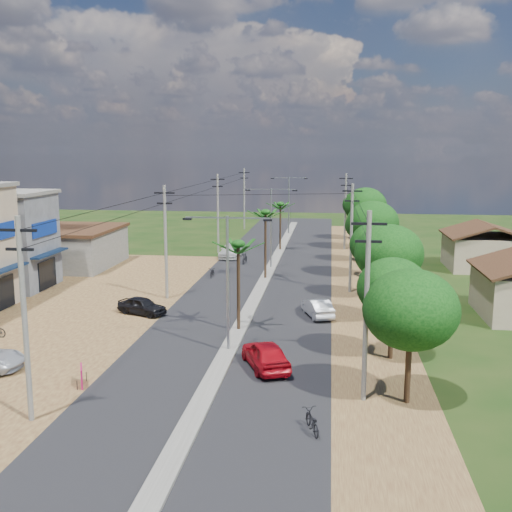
{
  "coord_description": "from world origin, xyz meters",
  "views": [
    {
      "loc": [
        5.77,
        -33.06,
        11.66
      ],
      "look_at": [
        -0.29,
        15.4,
        3.0
      ],
      "focal_mm": 42.0,
      "sensor_mm": 36.0,
      "label": 1
    }
  ],
  "objects_px": {
    "car_red_near": "(265,355)",
    "roadside_sign": "(82,376)",
    "car_white_far": "(231,251)",
    "car_parked_dark": "(142,306)",
    "car_silver_mid": "(317,308)",
    "moto_rider_east": "(312,422)"
  },
  "relations": [
    {
      "from": "car_red_near",
      "to": "roadside_sign",
      "type": "distance_m",
      "value": 9.56
    },
    {
      "from": "car_white_far",
      "to": "car_parked_dark",
      "type": "height_order",
      "value": "car_white_far"
    },
    {
      "from": "car_white_far",
      "to": "car_parked_dark",
      "type": "xyz_separation_m",
      "value": [
        -2.5,
        -23.7,
        -0.09
      ]
    },
    {
      "from": "car_parked_dark",
      "to": "car_silver_mid",
      "type": "bearing_deg",
      "value": -63.8
    },
    {
      "from": "car_silver_mid",
      "to": "moto_rider_east",
      "type": "relative_size",
      "value": 2.21
    },
    {
      "from": "car_silver_mid",
      "to": "car_white_far",
      "type": "height_order",
      "value": "car_white_far"
    },
    {
      "from": "car_white_far",
      "to": "moto_rider_east",
      "type": "relative_size",
      "value": 2.83
    },
    {
      "from": "car_silver_mid",
      "to": "car_parked_dark",
      "type": "height_order",
      "value": "car_silver_mid"
    },
    {
      "from": "moto_rider_east",
      "to": "roadside_sign",
      "type": "bearing_deg",
      "value": -35.34
    },
    {
      "from": "car_white_far",
      "to": "car_parked_dark",
      "type": "bearing_deg",
      "value": -93.9
    },
    {
      "from": "car_white_far",
      "to": "car_parked_dark",
      "type": "distance_m",
      "value": 23.83
    },
    {
      "from": "roadside_sign",
      "to": "car_parked_dark",
      "type": "bearing_deg",
      "value": 71.0
    },
    {
      "from": "car_red_near",
      "to": "car_silver_mid",
      "type": "height_order",
      "value": "car_red_near"
    },
    {
      "from": "car_silver_mid",
      "to": "moto_rider_east",
      "type": "distance_m",
      "value": 17.75
    },
    {
      "from": "car_silver_mid",
      "to": "car_white_far",
      "type": "bearing_deg",
      "value": -84.67
    },
    {
      "from": "car_silver_mid",
      "to": "roadside_sign",
      "type": "relative_size",
      "value": 3.32
    },
    {
      "from": "car_red_near",
      "to": "roadside_sign",
      "type": "relative_size",
      "value": 3.81
    },
    {
      "from": "car_silver_mid",
      "to": "moto_rider_east",
      "type": "height_order",
      "value": "car_silver_mid"
    },
    {
      "from": "moto_rider_east",
      "to": "car_silver_mid",
      "type": "bearing_deg",
      "value": -107.56
    },
    {
      "from": "moto_rider_east",
      "to": "roadside_sign",
      "type": "relative_size",
      "value": 1.5
    },
    {
      "from": "car_red_near",
      "to": "moto_rider_east",
      "type": "relative_size",
      "value": 2.54
    },
    {
      "from": "car_silver_mid",
      "to": "moto_rider_east",
      "type": "xyz_separation_m",
      "value": [
        0.19,
        -17.75,
        -0.18
      ]
    }
  ]
}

